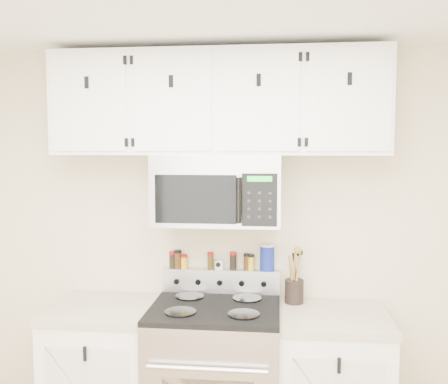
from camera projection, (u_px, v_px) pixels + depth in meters
name	position (u px, v px, depth m)	size (l,w,h in m)	color
back_wall	(221.00, 245.00, 3.24)	(3.50, 0.01, 2.50)	beige
range	(215.00, 381.00, 3.00)	(0.76, 0.65, 1.10)	#B7B7BA
base_cabinet_left	(106.00, 377.00, 3.10)	(0.64, 0.62, 0.92)	white
microwave	(218.00, 190.00, 3.02)	(0.76, 0.44, 0.42)	#9E9EA3
upper_cabinets	(218.00, 103.00, 3.00)	(2.00, 0.35, 0.62)	white
utensil_crock	(294.00, 289.00, 3.10)	(0.12, 0.12, 0.34)	black
kitchen_timer	(218.00, 265.00, 3.22)	(0.05, 0.04, 0.06)	silver
salt_canister	(267.00, 257.00, 3.18)	(0.09, 0.09, 0.17)	navy
spice_jar_0	(172.00, 260.00, 3.25)	(0.04, 0.04, 0.11)	black
spice_jar_1	(178.00, 259.00, 3.25)	(0.05, 0.05, 0.12)	#422810
spice_jar_2	(184.00, 261.00, 3.24)	(0.04, 0.04, 0.09)	yellow
spice_jar_3	(210.00, 261.00, 3.22)	(0.04, 0.04, 0.11)	#463010
spice_jar_4	(233.00, 261.00, 3.21)	(0.05, 0.05, 0.11)	black
spice_jar_5	(247.00, 262.00, 3.20)	(0.04, 0.04, 0.11)	#432810
spice_jar_6	(251.00, 262.00, 3.20)	(0.04, 0.04, 0.10)	yellow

